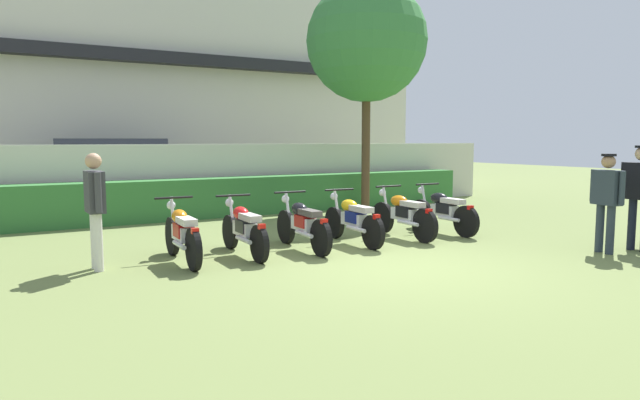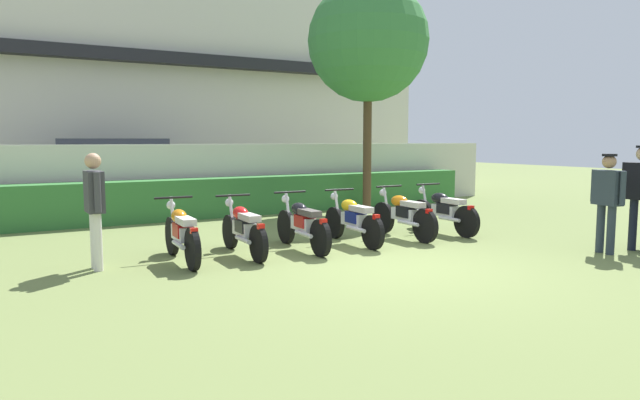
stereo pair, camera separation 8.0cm
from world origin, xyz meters
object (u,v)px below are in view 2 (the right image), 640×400
(parked_car, at_px, (120,174))
(motorcycle_in_row_3, at_px, (353,219))
(motorcycle_in_row_1, at_px, (243,228))
(motorcycle_in_row_0, at_px, (181,233))
(officer_0, at_px, (607,195))
(tree_near_inspector, at_px, (368,42))
(motorcycle_in_row_5, at_px, (444,211))
(motorcycle_in_row_4, at_px, (403,214))
(inspector_person, at_px, (95,201))
(motorcycle_in_row_2, at_px, (302,224))

(parked_car, distance_m, motorcycle_in_row_3, 7.84)
(motorcycle_in_row_1, xyz_separation_m, motorcycle_in_row_3, (2.09, -0.04, 0.00))
(motorcycle_in_row_0, xyz_separation_m, officer_0, (6.20, -2.84, 0.51))
(tree_near_inspector, relative_size, motorcycle_in_row_5, 3.10)
(officer_0, bearing_deg, motorcycle_in_row_1, -19.46)
(motorcycle_in_row_0, distance_m, motorcycle_in_row_1, 1.02)
(tree_near_inspector, xyz_separation_m, motorcycle_in_row_5, (-0.81, -3.81, -3.92))
(motorcycle_in_row_1, xyz_separation_m, motorcycle_in_row_4, (3.25, -0.01, 0.01))
(inspector_person, bearing_deg, parked_car, 76.30)
(motorcycle_in_row_2, bearing_deg, tree_near_inspector, -43.39)
(motorcycle_in_row_2, bearing_deg, inspector_person, 89.36)
(tree_near_inspector, height_order, motorcycle_in_row_5, tree_near_inspector)
(motorcycle_in_row_3, height_order, inspector_person, inspector_person)
(motorcycle_in_row_2, distance_m, motorcycle_in_row_3, 1.04)
(motorcycle_in_row_2, height_order, motorcycle_in_row_3, motorcycle_in_row_2)
(motorcycle_in_row_4, xyz_separation_m, motorcycle_in_row_5, (1.05, 0.04, -0.00))
(tree_near_inspector, height_order, motorcycle_in_row_3, tree_near_inspector)
(motorcycle_in_row_4, bearing_deg, inspector_person, 88.85)
(motorcycle_in_row_0, relative_size, officer_0, 1.16)
(tree_near_inspector, distance_m, motorcycle_in_row_3, 6.29)
(motorcycle_in_row_0, bearing_deg, motorcycle_in_row_4, -87.15)
(parked_car, height_order, inspector_person, parked_car)
(parked_car, bearing_deg, inspector_person, -95.87)
(motorcycle_in_row_5, relative_size, officer_0, 1.17)
(inspector_person, bearing_deg, tree_near_inspector, 26.81)
(motorcycle_in_row_0, height_order, motorcycle_in_row_4, motorcycle_in_row_4)
(parked_car, bearing_deg, motorcycle_in_row_4, -55.49)
(parked_car, bearing_deg, motorcycle_in_row_0, -86.55)
(tree_near_inspector, bearing_deg, motorcycle_in_row_2, -136.20)
(motorcycle_in_row_0, height_order, motorcycle_in_row_1, motorcycle_in_row_0)
(motorcycle_in_row_4, distance_m, inspector_person, 5.50)
(parked_car, bearing_deg, motorcycle_in_row_3, -63.24)
(motorcycle_in_row_3, xyz_separation_m, motorcycle_in_row_4, (1.17, 0.03, 0.01))
(motorcycle_in_row_2, xyz_separation_m, inspector_person, (-3.26, 0.20, 0.54))
(motorcycle_in_row_3, bearing_deg, motorcycle_in_row_1, 90.99)
(motorcycle_in_row_0, height_order, motorcycle_in_row_2, motorcycle_in_row_0)
(motorcycle_in_row_1, xyz_separation_m, inspector_person, (-2.21, 0.14, 0.55))
(motorcycle_in_row_1, relative_size, officer_0, 1.15)
(motorcycle_in_row_0, bearing_deg, parked_car, -1.49)
(motorcycle_in_row_3, relative_size, motorcycle_in_row_5, 0.99)
(motorcycle_in_row_1, distance_m, motorcycle_in_row_4, 3.25)
(motorcycle_in_row_0, relative_size, motorcycle_in_row_2, 0.97)
(motorcycle_in_row_1, height_order, motorcycle_in_row_2, motorcycle_in_row_2)
(parked_car, bearing_deg, motorcycle_in_row_2, -70.76)
(parked_car, xyz_separation_m, motorcycle_in_row_5, (4.76, -7.33, -0.48))
(parked_car, xyz_separation_m, officer_0, (5.63, -10.21, 0.02))
(motorcycle_in_row_0, height_order, motorcycle_in_row_3, motorcycle_in_row_0)
(motorcycle_in_row_3, distance_m, officer_0, 4.21)
(motorcycle_in_row_2, bearing_deg, motorcycle_in_row_0, 91.48)
(parked_car, distance_m, motorcycle_in_row_1, 7.39)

